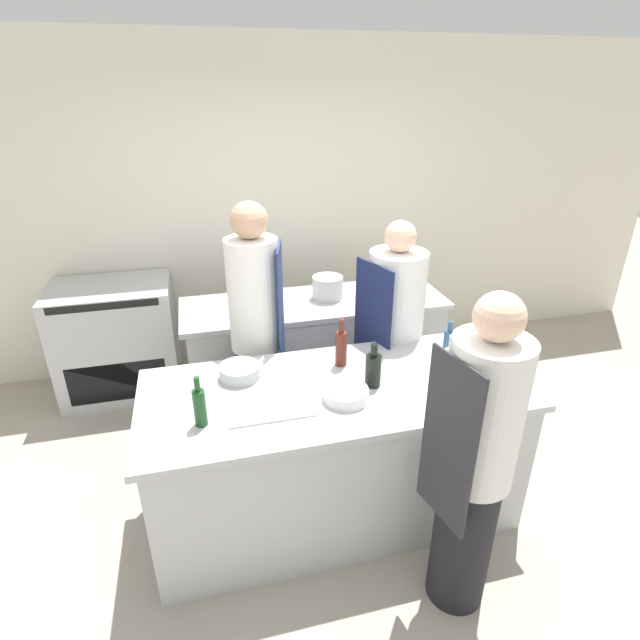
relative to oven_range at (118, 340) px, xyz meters
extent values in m
plane|color=#A89E8E|center=(1.39, -1.75, -0.48)|extent=(16.00, 16.00, 0.00)
cube|color=silver|center=(1.39, 0.38, 0.92)|extent=(8.00, 0.06, 2.80)
cube|color=#B7BABC|center=(1.39, -1.75, -0.06)|extent=(2.05, 0.88, 0.85)
cube|color=#B7BABC|center=(1.39, -1.75, 0.39)|extent=(2.14, 0.91, 0.04)
cube|color=#B7BABC|center=(1.56, -0.54, -0.06)|extent=(1.96, 0.65, 0.85)
cube|color=#B7BABC|center=(1.56, -0.54, 0.39)|extent=(2.04, 0.68, 0.04)
cube|color=#B7BABC|center=(0.00, 0.00, 0.00)|extent=(0.94, 0.66, 0.96)
cube|color=black|center=(0.00, -0.32, -0.22)|extent=(0.75, 0.01, 0.34)
cube|color=black|center=(0.00, -0.32, 0.44)|extent=(0.80, 0.01, 0.06)
cylinder|color=black|center=(1.84, -2.46, -0.09)|extent=(0.29, 0.29, 0.78)
cylinder|color=white|center=(1.84, -2.46, 0.65)|extent=(0.34, 0.34, 0.70)
cube|color=#2D2D33|center=(1.67, -2.49, 0.55)|extent=(0.08, 0.32, 0.81)
sphere|color=beige|center=(1.84, -2.46, 1.10)|extent=(0.21, 0.21, 0.21)
cylinder|color=black|center=(1.04, -1.04, -0.07)|extent=(0.28, 0.28, 0.82)
cylinder|color=white|center=(1.04, -1.04, 0.71)|extent=(0.33, 0.33, 0.74)
cube|color=navy|center=(1.21, -1.08, 0.61)|extent=(0.09, 0.31, 0.86)
sphere|color=tan|center=(1.04, -1.04, 1.19)|extent=(0.23, 0.23, 0.23)
cylinder|color=black|center=(1.96, -1.19, -0.10)|extent=(0.32, 0.32, 0.76)
cylinder|color=white|center=(1.96, -1.19, 0.63)|extent=(0.38, 0.38, 0.69)
cube|color=#19234C|center=(1.77, -1.25, 0.53)|extent=(0.13, 0.34, 0.80)
sphere|color=beige|center=(1.96, -1.19, 1.07)|extent=(0.20, 0.20, 0.20)
cylinder|color=silver|center=(1.99, -1.88, 0.52)|extent=(0.07, 0.07, 0.22)
cylinder|color=silver|center=(1.99, -1.88, 0.67)|extent=(0.03, 0.03, 0.09)
cylinder|color=#19471E|center=(0.66, -1.91, 0.51)|extent=(0.06, 0.06, 0.19)
cylinder|color=#19471E|center=(0.66, -1.91, 0.64)|extent=(0.03, 0.03, 0.08)
cylinder|color=#5B2319|center=(1.48, -1.52, 0.52)|extent=(0.07, 0.07, 0.21)
cylinder|color=#5B2319|center=(1.48, -1.52, 0.67)|extent=(0.03, 0.03, 0.08)
cylinder|color=black|center=(1.59, -1.78, 0.50)|extent=(0.09, 0.09, 0.19)
cylinder|color=black|center=(1.59, -1.78, 0.63)|extent=(0.04, 0.04, 0.07)
cylinder|color=#2D5175|center=(2.16, -1.56, 0.49)|extent=(0.07, 0.07, 0.16)
cylinder|color=#2D5175|center=(2.16, -1.56, 0.60)|extent=(0.03, 0.03, 0.06)
cylinder|color=white|center=(1.41, -1.88, 0.44)|extent=(0.24, 0.24, 0.07)
cylinder|color=#B7BABC|center=(0.88, -1.52, 0.45)|extent=(0.23, 0.23, 0.08)
cube|color=white|center=(1.00, -1.87, 0.42)|extent=(0.44, 0.23, 0.01)
cylinder|color=#B7BABC|center=(1.68, -0.50, 0.50)|extent=(0.24, 0.24, 0.17)
camera|label=1|loc=(0.73, -3.99, 1.92)|focal=28.00mm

